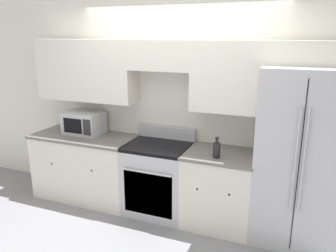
% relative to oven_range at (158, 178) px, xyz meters
% --- Properties ---
extents(ground_plane, '(12.00, 12.00, 0.00)m').
position_rel_oven_range_xyz_m(ground_plane, '(0.13, -0.31, -0.45)').
color(ground_plane, gray).
extents(wall_back, '(8.00, 0.39, 2.60)m').
position_rel_oven_range_xyz_m(wall_back, '(0.14, 0.27, 1.03)').
color(wall_back, silver).
rests_on(wall_back, ground_plane).
extents(lower_cabinets_left, '(1.38, 0.64, 0.88)m').
position_rel_oven_range_xyz_m(lower_cabinets_left, '(-1.06, -0.00, -0.00)').
color(lower_cabinets_left, silver).
rests_on(lower_cabinets_left, ground_plane).
extents(lower_cabinets_right, '(0.80, 0.64, 0.88)m').
position_rel_oven_range_xyz_m(lower_cabinets_right, '(0.77, -0.00, -0.00)').
color(lower_cabinets_right, silver).
rests_on(lower_cabinets_right, ground_plane).
extents(oven_range, '(0.77, 0.65, 1.04)m').
position_rel_oven_range_xyz_m(oven_range, '(0.00, 0.00, 0.00)').
color(oven_range, '#B7B7BC').
rests_on(oven_range, ground_plane).
extents(refrigerator, '(0.85, 0.81, 1.87)m').
position_rel_oven_range_xyz_m(refrigerator, '(1.58, 0.08, 0.49)').
color(refrigerator, '#B7B7BC').
rests_on(refrigerator, ground_plane).
extents(microwave, '(0.50, 0.36, 0.29)m').
position_rel_oven_range_xyz_m(microwave, '(-1.11, 0.08, 0.58)').
color(microwave, '#B7B7BC').
rests_on(microwave, lower_cabinets_left).
extents(bottle, '(0.08, 0.08, 0.23)m').
position_rel_oven_range_xyz_m(bottle, '(0.76, -0.15, 0.53)').
color(bottle, black).
rests_on(bottle, lower_cabinets_right).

